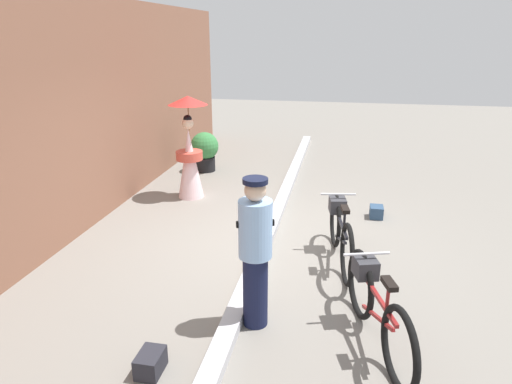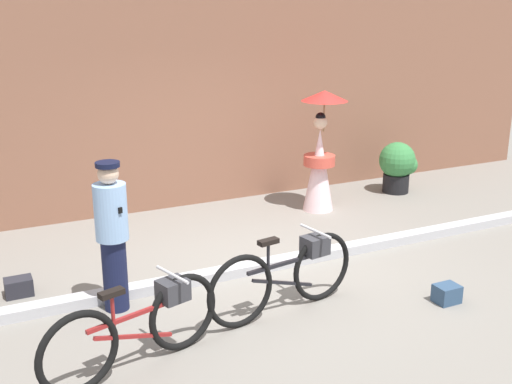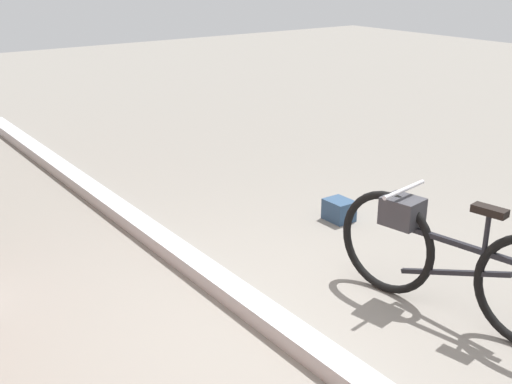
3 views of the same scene
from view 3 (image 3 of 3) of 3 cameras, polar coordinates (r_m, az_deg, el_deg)
The scene contains 4 objects.
ground_plane at distance 4.22m, azimuth 3.16°, elevation -13.29°, with size 30.00×30.00×0.00m, color gray.
sidewalk_curb at distance 4.19m, azimuth 3.18°, elevation -12.60°, with size 14.00×0.20×0.12m, color #B2B2B7.
bicycle_near_officer at distance 4.49m, azimuth 16.75°, elevation -5.63°, with size 1.83×0.49×0.87m.
backpack_on_pavement at distance 6.05m, azimuth 7.49°, elevation -1.56°, with size 0.26×0.22×0.20m.
Camera 3 is at (-2.72, 2.24, 2.32)m, focal length 44.63 mm.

